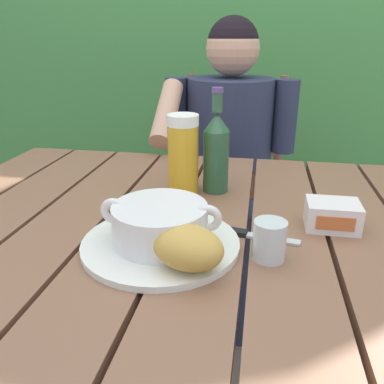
{
  "coord_description": "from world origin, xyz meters",
  "views": [
    {
      "loc": [
        0.09,
        -0.73,
        1.13
      ],
      "look_at": [
        -0.04,
        -0.02,
        0.84
      ],
      "focal_mm": 36.78,
      "sensor_mm": 36.0,
      "label": 1
    }
  ],
  "objects_px": {
    "person_eating": "(227,156)",
    "table_knife": "(246,234)",
    "chair_near_diner": "(230,192)",
    "butter_tub": "(332,215)",
    "bread_roll": "(188,247)",
    "serving_plate": "(161,243)",
    "soup_bowl": "(160,222)",
    "beer_bottle": "(216,151)",
    "beer_glass": "(183,155)",
    "water_glass_small": "(269,240)"
  },
  "relations": [
    {
      "from": "table_knife",
      "to": "person_eating",
      "type": "bearing_deg",
      "value": 97.73
    },
    {
      "from": "beer_glass",
      "to": "water_glass_small",
      "type": "height_order",
      "value": "beer_glass"
    },
    {
      "from": "bread_roll",
      "to": "butter_tub",
      "type": "xyz_separation_m",
      "value": [
        0.25,
        0.21,
        -0.02
      ]
    },
    {
      "from": "serving_plate",
      "to": "beer_bottle",
      "type": "height_order",
      "value": "beer_bottle"
    },
    {
      "from": "soup_bowl",
      "to": "water_glass_small",
      "type": "distance_m",
      "value": 0.19
    },
    {
      "from": "soup_bowl",
      "to": "butter_tub",
      "type": "xyz_separation_m",
      "value": [
        0.32,
        0.13,
        -0.02
      ]
    },
    {
      "from": "beer_bottle",
      "to": "table_knife",
      "type": "height_order",
      "value": "beer_bottle"
    },
    {
      "from": "beer_glass",
      "to": "butter_tub",
      "type": "relative_size",
      "value": 1.88
    },
    {
      "from": "butter_tub",
      "to": "table_knife",
      "type": "distance_m",
      "value": 0.18
    },
    {
      "from": "person_eating",
      "to": "soup_bowl",
      "type": "distance_m",
      "value": 0.83
    },
    {
      "from": "chair_near_diner",
      "to": "bread_roll",
      "type": "relative_size",
      "value": 6.78
    },
    {
      "from": "water_glass_small",
      "to": "butter_tub",
      "type": "relative_size",
      "value": 0.69
    },
    {
      "from": "water_glass_small",
      "to": "table_knife",
      "type": "distance_m",
      "value": 0.09
    },
    {
      "from": "beer_bottle",
      "to": "butter_tub",
      "type": "height_order",
      "value": "beer_bottle"
    },
    {
      "from": "beer_glass",
      "to": "beer_bottle",
      "type": "distance_m",
      "value": 0.08
    },
    {
      "from": "person_eating",
      "to": "bread_roll",
      "type": "bearing_deg",
      "value": -88.95
    },
    {
      "from": "bread_roll",
      "to": "beer_bottle",
      "type": "xyz_separation_m",
      "value": [
        0.0,
        0.37,
        0.06
      ]
    },
    {
      "from": "person_eating",
      "to": "table_knife",
      "type": "distance_m",
      "value": 0.76
    },
    {
      "from": "serving_plate",
      "to": "beer_bottle",
      "type": "xyz_separation_m",
      "value": [
        0.06,
        0.29,
        0.1
      ]
    },
    {
      "from": "serving_plate",
      "to": "soup_bowl",
      "type": "distance_m",
      "value": 0.04
    },
    {
      "from": "beer_bottle",
      "to": "butter_tub",
      "type": "distance_m",
      "value": 0.31
    },
    {
      "from": "person_eating",
      "to": "bread_roll",
      "type": "height_order",
      "value": "person_eating"
    },
    {
      "from": "beer_bottle",
      "to": "table_knife",
      "type": "relative_size",
      "value": 1.47
    },
    {
      "from": "butter_tub",
      "to": "table_knife",
      "type": "xyz_separation_m",
      "value": [
        -0.17,
        -0.07,
        -0.02
      ]
    },
    {
      "from": "butter_tub",
      "to": "table_knife",
      "type": "bearing_deg",
      "value": -158.52
    },
    {
      "from": "beer_glass",
      "to": "beer_bottle",
      "type": "relative_size",
      "value": 0.77
    },
    {
      "from": "serving_plate",
      "to": "chair_near_diner",
      "type": "bearing_deg",
      "value": 87.13
    },
    {
      "from": "person_eating",
      "to": "butter_tub",
      "type": "bearing_deg",
      "value": -68.67
    },
    {
      "from": "beer_glass",
      "to": "butter_tub",
      "type": "height_order",
      "value": "beer_glass"
    },
    {
      "from": "serving_plate",
      "to": "bread_roll",
      "type": "bearing_deg",
      "value": -49.4
    },
    {
      "from": "person_eating",
      "to": "water_glass_small",
      "type": "xyz_separation_m",
      "value": [
        0.14,
        -0.83,
        0.1
      ]
    },
    {
      "from": "bread_roll",
      "to": "beer_glass",
      "type": "xyz_separation_m",
      "value": [
        -0.07,
        0.34,
        0.05
      ]
    },
    {
      "from": "beer_bottle",
      "to": "table_knife",
      "type": "bearing_deg",
      "value": -69.27
    },
    {
      "from": "beer_bottle",
      "to": "butter_tub",
      "type": "relative_size",
      "value": 2.45
    },
    {
      "from": "table_knife",
      "to": "beer_bottle",
      "type": "bearing_deg",
      "value": 110.73
    },
    {
      "from": "soup_bowl",
      "to": "bread_roll",
      "type": "height_order",
      "value": "soup_bowl"
    },
    {
      "from": "serving_plate",
      "to": "table_knife",
      "type": "bearing_deg",
      "value": 23.84
    },
    {
      "from": "soup_bowl",
      "to": "bread_roll",
      "type": "relative_size",
      "value": 1.54
    },
    {
      "from": "bread_roll",
      "to": "butter_tub",
      "type": "height_order",
      "value": "bread_roll"
    },
    {
      "from": "serving_plate",
      "to": "butter_tub",
      "type": "xyz_separation_m",
      "value": [
        0.32,
        0.13,
        0.02
      ]
    },
    {
      "from": "chair_near_diner",
      "to": "butter_tub",
      "type": "height_order",
      "value": "chair_near_diner"
    },
    {
      "from": "soup_bowl",
      "to": "beer_glass",
      "type": "distance_m",
      "value": 0.27
    },
    {
      "from": "beer_glass",
      "to": "table_knife",
      "type": "distance_m",
      "value": 0.27
    },
    {
      "from": "table_knife",
      "to": "butter_tub",
      "type": "bearing_deg",
      "value": 21.48
    },
    {
      "from": "chair_near_diner",
      "to": "soup_bowl",
      "type": "distance_m",
      "value": 1.08
    },
    {
      "from": "person_eating",
      "to": "beer_bottle",
      "type": "distance_m",
      "value": 0.55
    },
    {
      "from": "bread_roll",
      "to": "butter_tub",
      "type": "relative_size",
      "value": 1.41
    },
    {
      "from": "bread_roll",
      "to": "beer_glass",
      "type": "bearing_deg",
      "value": 102.41
    },
    {
      "from": "beer_glass",
      "to": "table_knife",
      "type": "height_order",
      "value": "beer_glass"
    },
    {
      "from": "bread_roll",
      "to": "butter_tub",
      "type": "distance_m",
      "value": 0.33
    }
  ]
}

